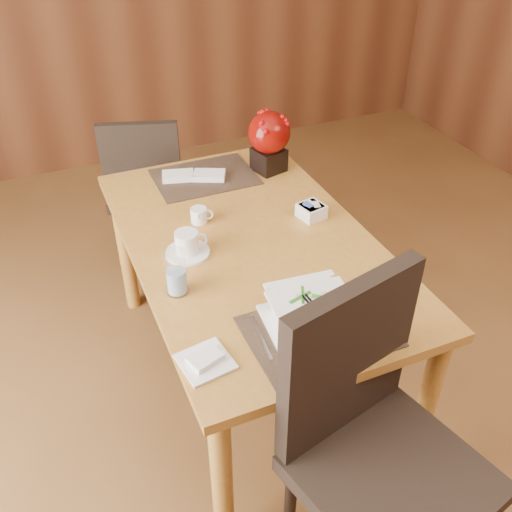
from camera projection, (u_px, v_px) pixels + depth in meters
name	position (u px, v px, depth m)	size (l,w,h in m)	color
ground	(312.00, 481.00, 2.20)	(6.00, 6.00, 0.00)	brown
dining_table	(251.00, 261.00, 2.26)	(0.90, 1.50, 0.75)	#B67F32
placemat_near	(319.00, 331.00, 1.79)	(0.45, 0.33, 0.01)	black
placemat_far	(205.00, 177.00, 2.61)	(0.45, 0.33, 0.01)	black
soup_setting	(312.00, 315.00, 1.78)	(0.30, 0.30, 0.11)	white
coffee_cup	(187.00, 245.00, 2.11)	(0.17, 0.17, 0.09)	white
water_glass	(176.00, 272.00, 1.90)	(0.07, 0.07, 0.17)	white
creamer_jug	(199.00, 215.00, 2.29)	(0.09, 0.09, 0.06)	white
sugar_caddy	(311.00, 211.00, 2.32)	(0.10, 0.10, 0.06)	white
berry_decor	(269.00, 138.00, 2.57)	(0.19, 0.19, 0.28)	black
napkins_far	(196.00, 175.00, 2.58)	(0.28, 0.10, 0.03)	white
bread_plate	(205.00, 362.00, 1.69)	(0.15, 0.15, 0.01)	white
near_chair	(372.00, 433.00, 1.66)	(0.60, 0.61, 1.08)	black
far_chair	(146.00, 183.00, 3.07)	(0.52, 0.52, 0.89)	black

